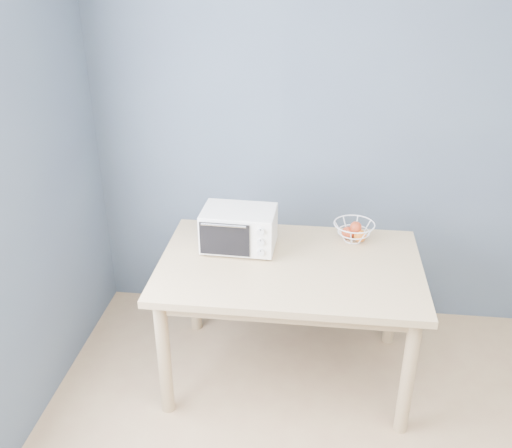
# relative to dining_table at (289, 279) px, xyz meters

# --- Properties ---
(dining_table) EXTENTS (1.40, 0.90, 0.75)m
(dining_table) POSITION_rel_dining_table_xyz_m (0.00, 0.00, 0.00)
(dining_table) COLOR tan
(dining_table) RESTS_ON ground
(toaster_oven) EXTENTS (0.41, 0.30, 0.23)m
(toaster_oven) POSITION_rel_dining_table_xyz_m (-0.31, 0.13, 0.22)
(toaster_oven) COLOR white
(toaster_oven) RESTS_ON dining_table
(fruit_basket) EXTENTS (0.28, 0.28, 0.12)m
(fruit_basket) POSITION_rel_dining_table_xyz_m (0.35, 0.30, 0.16)
(fruit_basket) COLOR white
(fruit_basket) RESTS_ON dining_table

